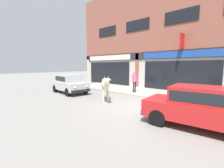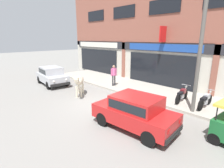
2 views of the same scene
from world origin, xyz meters
name	(u,v)px [view 2 (image 2 of 2)]	position (x,y,z in m)	size (l,w,h in m)	color
ground_plane	(103,105)	(0.00, 0.00, 0.00)	(90.00, 90.00, 0.00)	gray
sidewalk	(145,90)	(0.00, 4.02, 0.07)	(19.00, 3.65, 0.14)	#A8A093
shop_building	(165,24)	(0.00, 6.11, 4.73)	(23.00, 1.40, 9.86)	#8E5142
cow	(79,81)	(-2.34, -0.03, 1.01)	(1.74, 1.61, 1.61)	beige
car_0	(135,110)	(2.95, -0.78, 0.81)	(3.71, 1.90, 1.46)	black
car_2	(52,75)	(-6.36, -0.06, 0.81)	(3.73, 1.95, 1.46)	black
motorcycle_0	(182,95)	(2.97, 3.51, 0.53)	(0.52, 1.81, 0.88)	black
motorcycle_1	(205,100)	(4.26, 3.50, 0.53)	(0.52, 1.81, 0.88)	black
pedestrian	(114,73)	(-2.23, 3.02, 1.13)	(0.32, 0.49, 1.60)	#2D2D33
utility_pole	(201,47)	(4.04, 2.50, 3.35)	(0.18, 0.18, 6.42)	#595651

